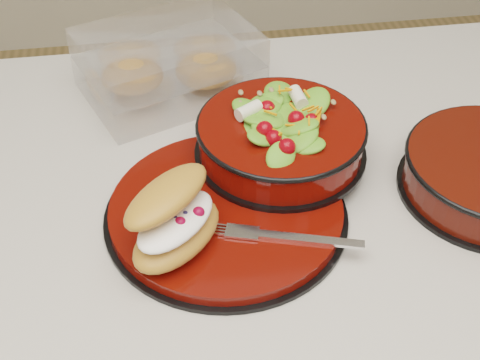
{
  "coord_description": "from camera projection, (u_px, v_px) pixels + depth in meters",
  "views": [
    {
      "loc": [
        -0.22,
        -0.62,
        1.47
      ],
      "look_at": [
        -0.13,
        -0.03,
        0.94
      ],
      "focal_mm": 50.0,
      "sensor_mm": 36.0,
      "label": 1
    }
  ],
  "objects": [
    {
      "name": "dinner_plate",
      "position": [
        227.0,
        211.0,
        0.8
      ],
      "size": [
        0.29,
        0.29,
        0.02
      ],
      "rotation": [
        0.0,
        0.0,
        0.42
      ],
      "color": "black",
      "rests_on": "island_counter"
    },
    {
      "name": "fork",
      "position": [
        289.0,
        237.0,
        0.75
      ],
      "size": [
        0.16,
        0.06,
        0.0
      ],
      "rotation": [
        0.0,
        0.0,
        1.27
      ],
      "color": "silver",
      "rests_on": "dinner_plate"
    },
    {
      "name": "croissant",
      "position": [
        175.0,
        218.0,
        0.73
      ],
      "size": [
        0.14,
        0.15,
        0.08
      ],
      "rotation": [
        0.0,
        0.0,
        0.83
      ],
      "color": "#C07B3A",
      "rests_on": "dinner_plate"
    },
    {
      "name": "salad_bowl",
      "position": [
        281.0,
        133.0,
        0.84
      ],
      "size": [
        0.22,
        0.22,
        0.09
      ],
      "rotation": [
        0.0,
        0.0,
        -0.16
      ],
      "color": "black",
      "rests_on": "dinner_plate"
    },
    {
      "name": "pastry_box",
      "position": [
        169.0,
        64.0,
        0.98
      ],
      "size": [
        0.29,
        0.25,
        0.09
      ],
      "rotation": [
        0.0,
        0.0,
        0.37
      ],
      "color": "white",
      "rests_on": "island_counter"
    }
  ]
}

